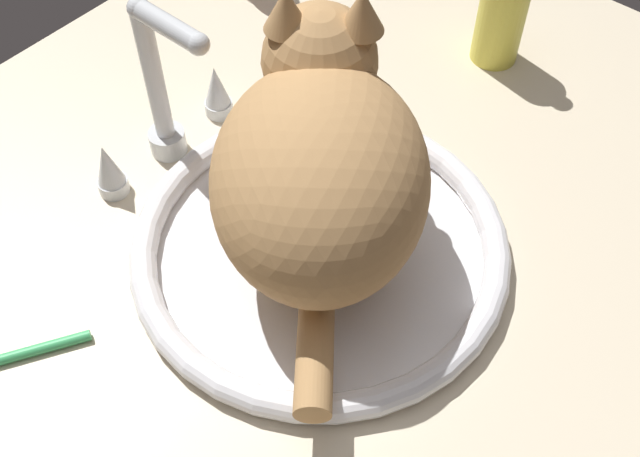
{
  "coord_description": "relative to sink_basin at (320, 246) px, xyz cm",
  "views": [
    {
      "loc": [
        -38.62,
        -36.2,
        65.31
      ],
      "look_at": [
        -4.05,
        -6.74,
        7.0
      ],
      "focal_mm": 43.7,
      "sensor_mm": 36.0,
      "label": 1
    }
  ],
  "objects": [
    {
      "name": "cat",
      "position": [
        1.46,
        1.16,
        10.53
      ],
      "size": [
        31.82,
        30.83,
        20.85
      ],
      "color": "tan",
      "rests_on": "sink_basin"
    },
    {
      "name": "faucet",
      "position": [
        -0.0,
        21.09,
        6.34
      ],
      "size": [
        18.77,
        10.89,
        19.72
      ],
      "color": "silver",
      "rests_on": "countertop"
    },
    {
      "name": "sink_basin",
      "position": [
        0.0,
        0.0,
        0.0
      ],
      "size": [
        37.08,
        37.08,
        2.67
      ],
      "color": "white",
      "rests_on": "countertop"
    },
    {
      "name": "countertop",
      "position": [
        4.05,
        6.74,
        -2.68
      ],
      "size": [
        104.67,
        82.58,
        3.0
      ],
      "primitive_type": "cube",
      "color": "beige",
      "rests_on": "ground"
    },
    {
      "name": "soap_pump_bottle",
      "position": [
        36.53,
        3.28,
        5.55
      ],
      "size": [
        5.66,
        5.66,
        17.38
      ],
      "color": "#E5DB4C",
      "rests_on": "countertop"
    }
  ]
}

